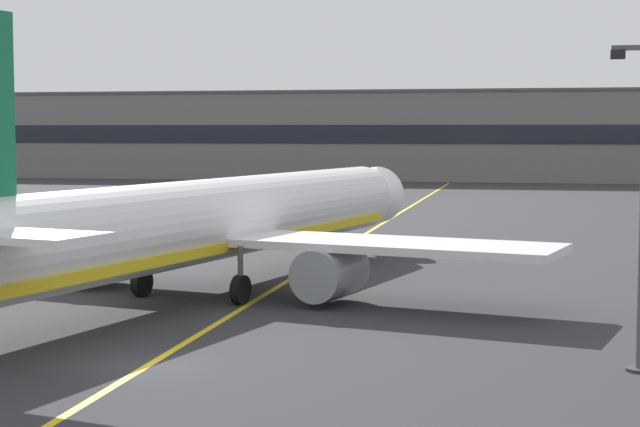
# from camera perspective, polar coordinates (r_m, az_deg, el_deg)

# --- Properties ---
(ground_plane) EXTENTS (400.00, 400.00, 0.00)m
(ground_plane) POSITION_cam_1_polar(r_m,az_deg,el_deg) (34.36, -9.55, -8.30)
(ground_plane) COLOR #2D2D30
(taxiway_centreline) EXTENTS (1.09, 180.00, 0.01)m
(taxiway_centreline) POSITION_cam_1_polar(r_m,az_deg,el_deg) (62.86, 0.42, -2.38)
(taxiway_centreline) COLOR yellow
(taxiway_centreline) RESTS_ON ground
(airliner_foreground) EXTENTS (32.25, 41.04, 11.65)m
(airliner_foreground) POSITION_cam_1_polar(r_m,az_deg,el_deg) (48.36, -6.01, -0.49)
(airliner_foreground) COLOR white
(airliner_foreground) RESTS_ON ground
(terminal_building) EXTENTS (166.00, 12.40, 13.71)m
(terminal_building) POSITION_cam_1_polar(r_m,az_deg,el_deg) (159.97, 7.44, 4.27)
(terminal_building) COLOR slate
(terminal_building) RESTS_ON ground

